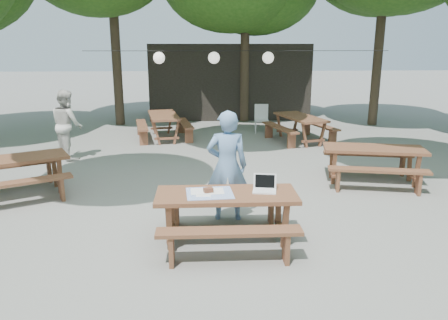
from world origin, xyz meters
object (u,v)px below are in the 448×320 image
woman (227,166)px  main_picnic_table (226,217)px  picnic_table_nw (12,177)px  plastic_chair (261,125)px  second_person (67,125)px

woman → main_picnic_table: bearing=88.2°
picnic_table_nw → plastic_chair: size_ratio=2.69×
main_picnic_table → second_person: 6.23m
picnic_table_nw → plastic_chair: 8.08m
second_person → picnic_table_nw: bearing=138.8°
woman → second_person: bearing=-45.7°
main_picnic_table → second_person: second_person is taller
woman → picnic_table_nw: bearing=-15.5°
main_picnic_table → woman: 1.03m
picnic_table_nw → plastic_chair: plastic_chair is taller
main_picnic_table → woman: size_ratio=1.11×
picnic_table_nw → second_person: second_person is taller
plastic_chair → woman: bearing=-97.3°
main_picnic_table → picnic_table_nw: bearing=151.2°
woman → plastic_chair: (1.53, 7.18, -0.64)m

